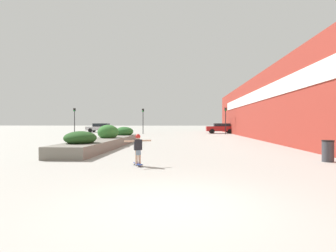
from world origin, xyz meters
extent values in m
plane|color=#A3A099|center=(0.00, 0.00, 0.00)|extent=(300.00, 300.00, 0.00)
cube|color=maroon|center=(7.38, 20.31, 3.14)|extent=(0.60, 48.45, 6.28)
cube|color=white|center=(7.04, 20.45, 4.23)|extent=(0.06, 35.07, 1.13)
cube|color=slate|center=(-5.15, 12.58, 0.29)|extent=(1.94, 13.76, 0.58)
ellipsoid|color=#234C1E|center=(-5.24, 8.06, 0.84)|extent=(1.61, 1.89, 0.71)
ellipsoid|color=#33702D|center=(-5.24, 12.88, 0.97)|extent=(1.42, 1.61, 1.04)
ellipsoid|color=#286028|center=(-5.05, 17.00, 0.88)|extent=(1.55, 1.61, 0.81)
cube|color=navy|center=(-1.62, 4.62, 0.08)|extent=(0.48, 0.70, 0.01)
cylinder|color=beige|center=(-1.80, 4.80, 0.03)|extent=(0.07, 0.07, 0.05)
cylinder|color=beige|center=(-1.66, 4.87, 0.03)|extent=(0.07, 0.07, 0.05)
cylinder|color=beige|center=(-1.58, 4.37, 0.03)|extent=(0.07, 0.07, 0.05)
cylinder|color=beige|center=(-1.44, 4.44, 0.03)|extent=(0.07, 0.07, 0.05)
cylinder|color=tan|center=(-1.67, 4.59, 0.34)|extent=(0.12, 0.12, 0.51)
cylinder|color=tan|center=(-1.56, 4.65, 0.34)|extent=(0.12, 0.12, 0.51)
cube|color=slate|center=(-1.62, 4.62, 0.51)|extent=(0.23, 0.22, 0.18)
cube|color=black|center=(-1.62, 4.62, 0.80)|extent=(0.32, 0.26, 0.40)
cylinder|color=tan|center=(-1.91, 4.47, 0.95)|extent=(0.36, 0.23, 0.07)
cylinder|color=tan|center=(-1.32, 4.77, 0.95)|extent=(0.36, 0.23, 0.07)
sphere|color=tan|center=(-1.62, 4.62, 1.08)|extent=(0.17, 0.17, 0.17)
sphere|color=red|center=(-1.62, 4.62, 1.11)|extent=(0.19, 0.19, 0.19)
cylinder|color=#38383D|center=(6.08, 6.18, 0.42)|extent=(0.45, 0.45, 0.85)
cylinder|color=black|center=(6.08, 6.18, 0.87)|extent=(0.48, 0.48, 0.05)
cube|color=#BCBCC1|center=(-14.57, 39.41, 0.67)|extent=(4.64, 1.89, 0.64)
cube|color=black|center=(-14.38, 39.41, 1.26)|extent=(2.55, 1.66, 0.55)
cylinder|color=black|center=(-16.01, 38.51, 0.35)|extent=(0.69, 0.22, 0.69)
cylinder|color=black|center=(-16.01, 40.30, 0.35)|extent=(0.69, 0.22, 0.69)
cylinder|color=black|center=(-13.13, 38.51, 0.35)|extent=(0.69, 0.22, 0.69)
cylinder|color=black|center=(-13.13, 40.30, 0.35)|extent=(0.69, 0.22, 0.69)
cube|color=maroon|center=(5.58, 35.68, 0.73)|extent=(4.32, 1.78, 0.74)
cube|color=black|center=(5.75, 35.68, 1.32)|extent=(2.38, 1.56, 0.45)
cylinder|color=black|center=(4.24, 34.84, 0.36)|extent=(0.72, 0.22, 0.72)
cylinder|color=black|center=(4.24, 36.53, 0.36)|extent=(0.72, 0.22, 0.72)
cylinder|color=black|center=(6.91, 34.84, 0.36)|extent=(0.72, 0.22, 0.72)
cylinder|color=black|center=(6.91, 36.53, 0.36)|extent=(0.72, 0.22, 0.72)
cube|color=#BCBCC1|center=(15.80, 36.74, 0.58)|extent=(4.64, 1.76, 0.56)
cube|color=black|center=(15.62, 36.74, 1.09)|extent=(2.55, 1.55, 0.46)
cylinder|color=black|center=(17.24, 37.57, 0.30)|extent=(0.61, 0.22, 0.61)
cylinder|color=black|center=(17.24, 35.91, 0.30)|extent=(0.61, 0.22, 0.61)
cylinder|color=black|center=(14.36, 37.57, 0.30)|extent=(0.61, 0.22, 0.61)
cylinder|color=black|center=(14.36, 35.91, 0.30)|extent=(0.61, 0.22, 0.61)
cylinder|color=black|center=(-6.02, 32.91, 1.63)|extent=(0.11, 0.11, 3.26)
cube|color=black|center=(-6.02, 32.91, 3.49)|extent=(0.28, 0.20, 0.45)
sphere|color=#2D2823|center=(-6.02, 32.79, 3.64)|extent=(0.15, 0.15, 0.15)
sphere|color=#2D2823|center=(-6.02, 32.79, 3.49)|extent=(0.15, 0.15, 0.15)
sphere|color=green|center=(-6.02, 32.79, 3.34)|extent=(0.15, 0.15, 0.15)
cylinder|color=black|center=(5.85, 32.24, 1.67)|extent=(0.11, 0.11, 3.33)
cube|color=black|center=(5.85, 32.24, 3.56)|extent=(0.28, 0.20, 0.45)
sphere|color=#2D2823|center=(5.85, 32.12, 3.71)|extent=(0.15, 0.15, 0.15)
sphere|color=#2D2823|center=(5.85, 32.12, 3.56)|extent=(0.15, 0.15, 0.15)
sphere|color=green|center=(5.85, 32.12, 3.41)|extent=(0.15, 0.15, 0.15)
cylinder|color=black|center=(-16.12, 32.43, 1.67)|extent=(0.11, 0.11, 3.34)
cube|color=black|center=(-16.12, 32.43, 3.56)|extent=(0.28, 0.20, 0.45)
sphere|color=#2D2823|center=(-16.12, 32.31, 3.71)|extent=(0.15, 0.15, 0.15)
sphere|color=#2D2823|center=(-16.12, 32.31, 3.56)|extent=(0.15, 0.15, 0.15)
sphere|color=green|center=(-16.12, 32.31, 3.41)|extent=(0.15, 0.15, 0.15)
camera|label=1|loc=(0.15, -5.10, 1.62)|focal=28.00mm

